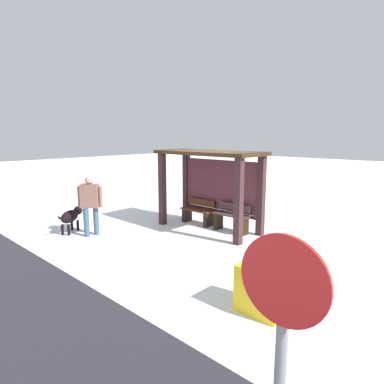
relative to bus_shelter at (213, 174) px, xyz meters
The scene contains 7 objects.
ground_plane 1.57m from the bus_shelter, 90.00° to the right, with size 60.00×60.00×0.00m, color white.
bus_shelter is the anchor object (origin of this frame).
bench_left_inside 1.37m from the bus_shelter, behind, with size 1.06×0.39×0.73m.
bench_center_inside 1.36m from the bus_shelter, ahead, with size 1.06×0.35×0.78m.
person_walking 3.38m from the bus_shelter, 125.14° to the right, with size 0.55×0.50×1.59m.
dog 4.08m from the bus_shelter, 131.81° to the right, with size 0.69×0.97×0.64m.
grit_bin 4.67m from the bus_shelter, 41.07° to the right, with size 0.70×0.56×0.72m, color yellow.
Camera 1 is at (5.72, -6.91, 2.65)m, focal length 30.55 mm.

